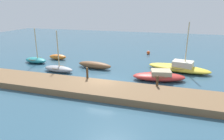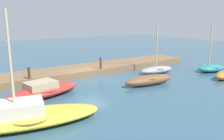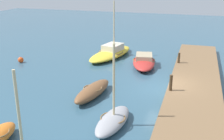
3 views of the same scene
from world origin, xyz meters
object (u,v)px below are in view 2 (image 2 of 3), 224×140
at_px(rowboat_teal, 211,68).
at_px(motorboat_red, 43,90).
at_px(mooring_post_mid_west, 29,73).
at_px(rowboat_brown, 149,80).
at_px(mooring_post_west, 101,63).
at_px(sailboat_yellow, 28,116).
at_px(rowboat_grey, 157,69).

relative_size(rowboat_teal, motorboat_red, 0.83).
distance_m(motorboat_red, mooring_post_mid_west, 3.08).
relative_size(rowboat_brown, motorboat_red, 0.82).
bearing_deg(mooring_post_west, motorboat_red, 25.52).
height_order(sailboat_yellow, mooring_post_west, sailboat_yellow).
xyz_separation_m(rowboat_grey, mooring_post_west, (4.63, -2.52, 0.72)).
relative_size(sailboat_yellow, mooring_post_west, 6.70).
distance_m(sailboat_yellow, mooring_post_west, 10.69).
bearing_deg(motorboat_red, sailboat_yellow, 51.64).
xyz_separation_m(sailboat_yellow, motorboat_red, (-1.93, -3.71, -0.01)).
bearing_deg(rowboat_brown, mooring_post_west, -68.48).
height_order(mooring_post_west, mooring_post_mid_west, mooring_post_west).
height_order(sailboat_yellow, rowboat_teal, sailboat_yellow).
xyz_separation_m(rowboat_brown, mooring_post_mid_west, (7.68, -4.99, 0.60)).
distance_m(sailboat_yellow, rowboat_brown, 9.72).
relative_size(rowboat_brown, mooring_post_west, 4.09).
distance_m(rowboat_brown, rowboat_teal, 8.23).
distance_m(rowboat_teal, rowboat_grey, 5.49).
height_order(sailboat_yellow, rowboat_grey, sailboat_yellow).
xyz_separation_m(sailboat_yellow, rowboat_brown, (-9.56, -1.75, -0.04)).
height_order(rowboat_brown, rowboat_teal, rowboat_teal).
bearing_deg(sailboat_yellow, motorboat_red, -105.21).
xyz_separation_m(sailboat_yellow, mooring_post_mid_west, (-1.89, -6.74, 0.56)).
bearing_deg(rowboat_teal, sailboat_yellow, 13.25).
distance_m(rowboat_brown, mooring_post_mid_west, 9.17).
relative_size(rowboat_brown, rowboat_teal, 0.99).
relative_size(sailboat_yellow, rowboat_teal, 1.62).
relative_size(mooring_post_west, mooring_post_mid_west, 1.21).
distance_m(sailboat_yellow, rowboat_grey, 13.57).
bearing_deg(rowboat_teal, rowboat_brown, 7.54).
xyz_separation_m(rowboat_teal, motorboat_red, (15.86, -1.99, 0.05)).
xyz_separation_m(rowboat_grey, mooring_post_mid_west, (11.02, -2.52, 0.63)).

